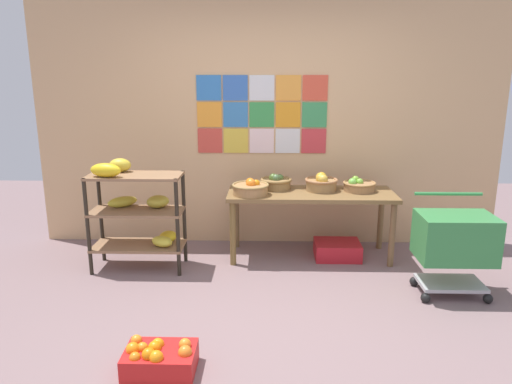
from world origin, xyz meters
TOP-DOWN VIEW (x-y plane):
  - ground at (0.00, 0.00)m, footprint 9.70×9.70m
  - back_wall_with_art at (-0.00, 1.88)m, footprint 4.98×0.07m
  - banana_shelf_unit at (-1.23, 1.08)m, footprint 0.87×0.45m
  - display_table at (0.44, 1.41)m, footprint 1.66×0.62m
  - fruit_basket_left at (0.55, 1.48)m, footprint 0.33×0.33m
  - fruit_basket_centre at (0.09, 1.54)m, footprint 0.32×0.32m
  - fruit_basket_right at (0.93, 1.48)m, footprint 0.33×0.33m
  - fruit_basket_back_left at (-0.16, 1.29)m, footprint 0.36×0.36m
  - produce_crate_under_table at (0.72, 1.37)m, footprint 0.46×0.36m
  - orange_crate_foreground at (-0.67, -0.60)m, footprint 0.45×0.31m
  - shopping_cart at (1.57, 0.56)m, footprint 0.61×0.47m

SIDE VIEW (x-z plane):
  - ground at x=0.00m, z-range 0.00..0.00m
  - produce_crate_under_table at x=0.72m, z-range 0.00..0.17m
  - orange_crate_foreground at x=-0.67m, z-range -0.01..0.20m
  - shopping_cart at x=1.57m, z-range 0.06..0.91m
  - display_table at x=0.44m, z-range 0.26..0.94m
  - banana_shelf_unit at x=-1.23m, z-range 0.08..1.13m
  - fruit_basket_right at x=0.93m, z-range 0.67..0.81m
  - fruit_basket_back_left at x=-0.16m, z-range 0.67..0.83m
  - fruit_basket_centre at x=0.09m, z-range 0.67..0.83m
  - fruit_basket_left at x=0.55m, z-range 0.67..0.86m
  - back_wall_with_art at x=0.00m, z-range 0.00..2.96m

